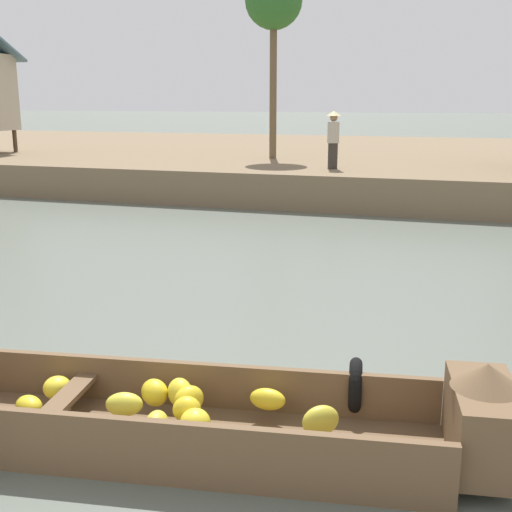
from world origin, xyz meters
The scene contains 5 objects.
ground_plane centered at (0.00, 10.00, 0.00)m, with size 300.00×300.00×0.00m, color #596056.
riverbank_strip centered at (0.00, 26.41, 0.50)m, with size 160.00×20.00×1.00m, color #756047.
banana_boat centered at (0.40, 4.17, 0.31)m, with size 5.78×2.36×0.95m.
palm_tree_near centered at (-3.62, 21.22, 6.03)m, with size 1.89×1.89×6.09m.
vendor_person centered at (-0.97, 18.34, 1.92)m, with size 0.44×0.44×1.66m.
Camera 1 is at (2.67, -0.54, 2.97)m, focal length 45.71 mm.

